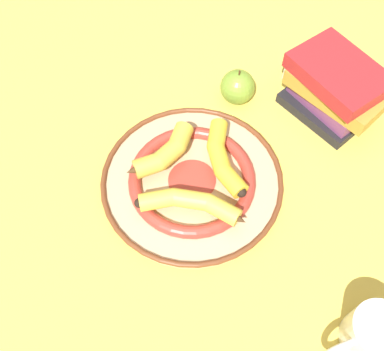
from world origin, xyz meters
TOP-DOWN VIEW (x-y plane):
  - ground_plane at (0.00, 0.00)m, footprint 2.80×2.80m
  - decorative_bowl at (-0.04, -0.03)m, footprint 0.37×0.37m
  - banana_a at (0.02, -0.07)m, footprint 0.18×0.16m
  - banana_b at (-0.10, -0.04)m, footprint 0.07×0.17m
  - banana_c at (-0.03, 0.04)m, footprint 0.19×0.11m
  - book_stack at (-0.01, 0.35)m, footprint 0.22×0.15m
  - coffee_mug at (0.39, 0.03)m, footprint 0.10×0.14m
  - apple at (-0.16, 0.20)m, footprint 0.08×0.08m

SIDE VIEW (x-z plane):
  - ground_plane at x=0.00m, z-range 0.00..0.00m
  - decorative_bowl at x=-0.04m, z-range 0.00..0.04m
  - apple at x=-0.16m, z-range -0.01..0.09m
  - coffee_mug at x=0.39m, z-range 0.00..0.08m
  - banana_a at x=0.02m, z-range 0.04..0.07m
  - banana_c at x=-0.03m, z-range 0.04..0.08m
  - banana_b at x=-0.10m, z-range 0.04..0.08m
  - book_stack at x=-0.01m, z-range 0.00..0.14m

